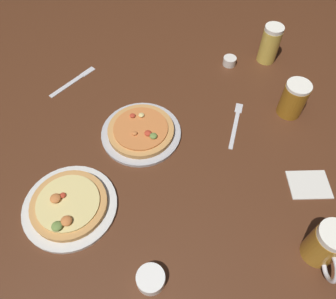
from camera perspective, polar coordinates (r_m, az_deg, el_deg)
ground_plane at (r=1.12m, az=0.00°, el=-1.04°), size 2.40×2.40×0.03m
pizza_plate_near at (r=1.03m, az=-16.67°, el=-9.21°), size 0.28×0.28×0.05m
pizza_plate_far at (r=1.14m, az=-4.66°, el=3.14°), size 0.28×0.28×0.05m
beer_mug_dark at (r=0.98m, az=25.57°, el=-14.67°), size 0.09×0.14×0.14m
beer_mug_amber at (r=1.44m, az=17.14°, el=17.09°), size 0.07×0.13×0.15m
beer_mug_pale at (r=1.25m, az=20.84°, el=8.26°), size 0.09×0.14×0.13m
ramekin_sauce at (r=0.92m, az=-2.99°, el=-21.42°), size 0.08×0.08×0.04m
ramekin_butter at (r=1.42m, az=10.56°, el=14.76°), size 0.05×0.05×0.03m
napkin_folded at (r=1.13m, az=23.16°, el=-5.54°), size 0.13×0.10×0.01m
fork_left at (r=1.20m, az=11.57°, el=4.37°), size 0.08×0.21×0.01m
knife_right at (r=1.38m, az=-16.07°, el=11.23°), size 0.16×0.18×0.01m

